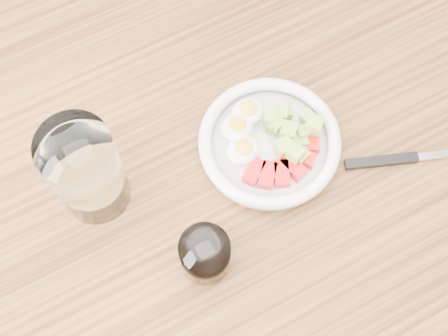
# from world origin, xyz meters

# --- Properties ---
(ground) EXTENTS (4.00, 4.00, 0.00)m
(ground) POSITION_xyz_m (0.00, 0.00, 0.00)
(ground) COLOR brown
(ground) RESTS_ON ground
(dining_table) EXTENTS (1.50, 0.90, 0.77)m
(dining_table) POSITION_xyz_m (0.00, 0.00, 0.67)
(dining_table) COLOR brown
(dining_table) RESTS_ON ground
(bowl) EXTENTS (0.20, 0.20, 0.05)m
(bowl) POSITION_xyz_m (0.07, 0.02, 0.79)
(bowl) COLOR white
(bowl) RESTS_ON dining_table
(fork) EXTENTS (0.20, 0.09, 0.01)m
(fork) POSITION_xyz_m (0.22, -0.09, 0.77)
(fork) COLOR black
(fork) RESTS_ON dining_table
(water_glass) EXTENTS (0.09, 0.09, 0.16)m
(water_glass) POSITION_xyz_m (-0.17, 0.07, 0.85)
(water_glass) COLOR white
(water_glass) RESTS_ON dining_table
(coffee_glass) EXTENTS (0.06, 0.06, 0.07)m
(coffee_glass) POSITION_xyz_m (-0.09, -0.08, 0.81)
(coffee_glass) COLOR white
(coffee_glass) RESTS_ON dining_table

